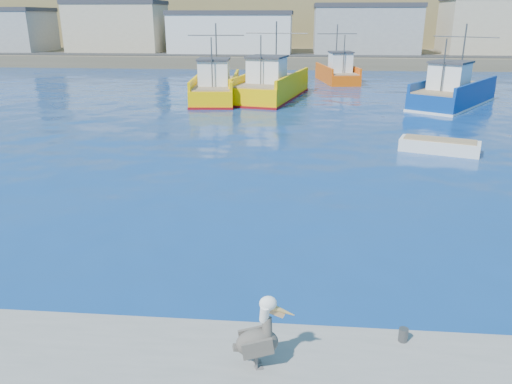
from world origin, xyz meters
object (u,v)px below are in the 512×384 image
boat_orange (338,73)px  pelican (259,337)px  trawler_yellow_b (271,86)px  trawler_yellow_a (216,88)px  skiff_mid (439,147)px  trawler_blue (452,93)px

boat_orange → pelican: boat_orange is taller
trawler_yellow_b → boat_orange: bearing=61.4°
trawler_yellow_a → skiff_mid: size_ratio=2.53×
pelican → trawler_yellow_b: bearing=93.0°
trawler_yellow_b → trawler_blue: trawler_yellow_b is taller
trawler_yellow_a → skiff_mid: 22.42m
trawler_blue → boat_orange: size_ratio=1.24×
trawler_blue → pelican: trawler_blue is taller
trawler_yellow_b → trawler_blue: 15.18m
trawler_yellow_a → pelican: (6.75, -35.57, 0.14)m
boat_orange → pelican: 49.14m
trawler_blue → skiff_mid: 16.09m
trawler_blue → boat_orange: trawler_blue is taller
pelican → trawler_blue: bearing=69.2°
trawler_blue → pelican: size_ratio=7.23×
trawler_blue → pelican: 36.62m
boat_orange → trawler_yellow_b: bearing=-118.6°
trawler_yellow_a → skiff_mid: bearing=-48.1°
trawler_yellow_b → skiff_mid: bearing=-60.4°
pelican → boat_orange: bearing=84.5°
boat_orange → skiff_mid: bearing=-83.3°
trawler_blue → skiff_mid: bearing=-107.4°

